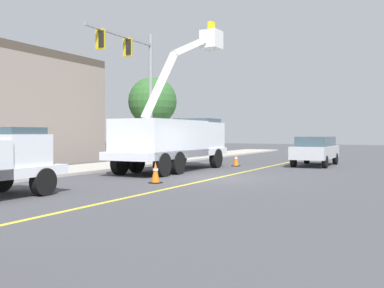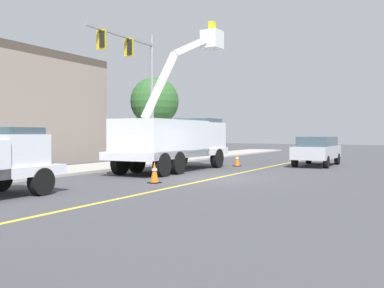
{
  "view_description": "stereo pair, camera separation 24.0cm",
  "coord_description": "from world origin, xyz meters",
  "views": [
    {
      "loc": [
        -16.31,
        -8.51,
        1.88
      ],
      "look_at": [
        0.83,
        1.61,
        1.4
      ],
      "focal_mm": 41.33,
      "sensor_mm": 36.0,
      "label": 1
    },
    {
      "loc": [
        -16.18,
        -8.72,
        1.88
      ],
      "look_at": [
        0.83,
        1.61,
        1.4
      ],
      "focal_mm": 41.33,
      "sensor_mm": 36.0,
      "label": 2
    }
  ],
  "objects": [
    {
      "name": "ground",
      "position": [
        0.0,
        0.0,
        0.0
      ],
      "size": [
        120.0,
        120.0,
        0.0
      ],
      "primitive_type": "plane",
      "color": "#47474C"
    },
    {
      "name": "sidewalk_far_side",
      "position": [
        -0.44,
        7.87,
        0.06
      ],
      "size": [
        60.11,
        6.97,
        0.12
      ],
      "primitive_type": "cube",
      "rotation": [
        0.0,
        0.0,
        0.06
      ],
      "color": "#B2ADA3",
      "rests_on": "ground"
    },
    {
      "name": "lane_centre_stripe",
      "position": [
        0.0,
        0.0,
        0.0
      ],
      "size": [
        49.93,
        2.97,
        0.01
      ],
      "primitive_type": "cube",
      "rotation": [
        0.0,
        0.0,
        0.06
      ],
      "color": "yellow",
      "rests_on": "ground"
    },
    {
      "name": "utility_bucket_truck",
      "position": [
        2.35,
        3.53,
        1.62
      ],
      "size": [
        8.33,
        3.48,
        7.5
      ],
      "color": "white",
      "rests_on": "ground"
    },
    {
      "name": "passing_minivan",
      "position": [
        9.45,
        -1.66,
        0.97
      ],
      "size": [
        4.9,
        2.17,
        1.69
      ],
      "color": "silver",
      "rests_on": "ground"
    },
    {
      "name": "traffic_cone_mid_front",
      "position": [
        -2.72,
        1.11,
        0.41
      ],
      "size": [
        0.4,
        0.4,
        0.83
      ],
      "color": "black",
      "rests_on": "ground"
    },
    {
      "name": "traffic_cone_mid_rear",
      "position": [
        6.69,
        2.15,
        0.36
      ],
      "size": [
        0.4,
        0.4,
        0.74
      ],
      "color": "black",
      "rests_on": "ground"
    },
    {
      "name": "traffic_signal_mast",
      "position": [
        3.72,
        7.09,
        5.41
      ],
      "size": [
        5.96,
        0.7,
        7.83
      ],
      "color": "gray",
      "rests_on": "ground"
    },
    {
      "name": "street_tree_right",
      "position": [
        9.91,
        10.31,
        4.18
      ],
      "size": [
        3.53,
        3.53,
        5.97
      ],
      "color": "brown",
      "rests_on": "ground"
    }
  ]
}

